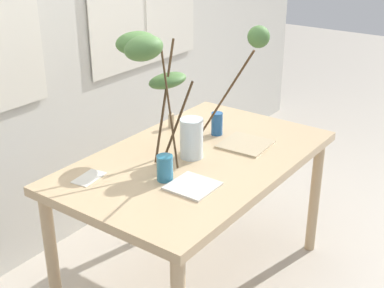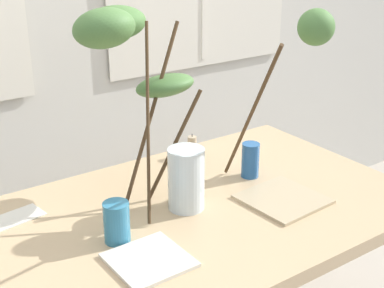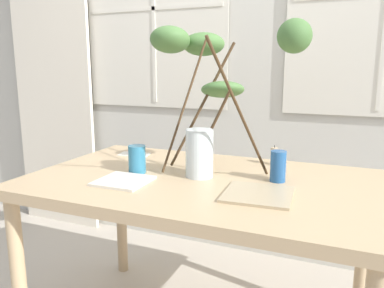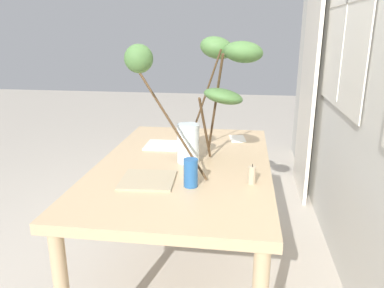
{
  "view_description": "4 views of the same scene",
  "coord_description": "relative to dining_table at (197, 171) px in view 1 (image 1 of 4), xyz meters",
  "views": [
    {
      "loc": [
        -2.0,
        -1.43,
        1.93
      ],
      "look_at": [
        -0.08,
        -0.03,
        0.88
      ],
      "focal_mm": 49.77,
      "sensor_mm": 36.0,
      "label": 1
    },
    {
      "loc": [
        -0.9,
        -1.28,
        1.64
      ],
      "look_at": [
        -0.02,
        -0.02,
        1.01
      ],
      "focal_mm": 51.29,
      "sensor_mm": 36.0,
      "label": 2
    },
    {
      "loc": [
        0.56,
        -1.45,
        1.24
      ],
      "look_at": [
        -0.07,
        0.07,
        0.9
      ],
      "focal_mm": 35.82,
      "sensor_mm": 36.0,
      "label": 3
    },
    {
      "loc": [
        1.84,
        0.3,
        1.44
      ],
      "look_at": [
        0.05,
        0.05,
        0.89
      ],
      "focal_mm": 34.95,
      "sensor_mm": 36.0,
      "label": 4
    }
  ],
  "objects": [
    {
      "name": "plate_square_right",
      "position": [
        0.27,
        -0.13,
        0.09
      ],
      "size": [
        0.26,
        0.26,
        0.01
      ],
      "primitive_type": "cube",
      "rotation": [
        0.0,
        0.0,
        0.06
      ],
      "color": "tan",
      "rests_on": "dining_table"
    },
    {
      "name": "dining_table",
      "position": [
        0.0,
        0.0,
        0.0
      ],
      "size": [
        1.45,
        0.9,
        0.77
      ],
      "color": "tan",
      "rests_on": "ground"
    },
    {
      "name": "napkin_folded",
      "position": [
        -0.49,
        0.27,
        0.08
      ],
      "size": [
        0.17,
        0.12,
        0.0
      ],
      "primitive_type": "cube",
      "rotation": [
        0.0,
        0.0,
        0.14
      ],
      "color": "silver",
      "rests_on": "dining_table"
    },
    {
      "name": "back_wall_with_windows",
      "position": [
        0.0,
        0.98,
        0.75
      ],
      "size": [
        5.58,
        0.14,
        2.87
      ],
      "color": "beige",
      "rests_on": "ground"
    },
    {
      "name": "pillar_candle",
      "position": [
        0.24,
        0.35,
        0.12
      ],
      "size": [
        0.04,
        0.04,
        0.09
      ],
      "color": "tan",
      "rests_on": "dining_table"
    },
    {
      "name": "drinking_glass_blue_left",
      "position": [
        -0.29,
        -0.03,
        0.14
      ],
      "size": [
        0.08,
        0.08,
        0.12
      ],
      "primitive_type": "cylinder",
      "color": "teal",
      "rests_on": "dining_table"
    },
    {
      "name": "plate_square_left",
      "position": [
        -0.27,
        -0.17,
        0.09
      ],
      "size": [
        0.21,
        0.21,
        0.01
      ],
      "primitive_type": "cube",
      "rotation": [
        0.0,
        0.0,
        0.01
      ],
      "color": "silver",
      "rests_on": "dining_table"
    },
    {
      "name": "vase_with_branches",
      "position": [
        -0.04,
        0.14,
        0.51
      ],
      "size": [
        0.79,
        0.67,
        0.67
      ],
      "color": "silver",
      "rests_on": "dining_table"
    },
    {
      "name": "drinking_glass_blue_right",
      "position": [
        0.31,
        0.08,
        0.15
      ],
      "size": [
        0.06,
        0.06,
        0.13
      ],
      "primitive_type": "cylinder",
      "color": "#235693",
      "rests_on": "dining_table"
    },
    {
      "name": "ground",
      "position": [
        0.0,
        0.0,
        -0.69
      ],
      "size": [
        14.0,
        14.0,
        0.0
      ],
      "primitive_type": "plane",
      "color": "#B7AD9E"
    }
  ]
}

